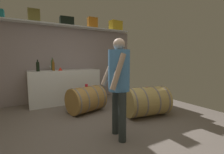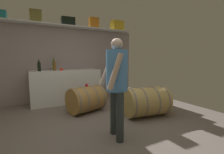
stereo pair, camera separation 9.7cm
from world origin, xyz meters
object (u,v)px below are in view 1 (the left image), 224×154
Objects in this scene: winemaker_pouring at (119,78)px; work_cabinet at (65,86)px; toolcase_olive at (34,16)px; wine_bottle_green at (52,65)px; wine_bottle_dark at (38,66)px; wine_barrel_far at (146,101)px; wine_glass at (51,67)px; wine_bottle_amber at (53,66)px; toolcase_black at (67,21)px; wine_barrel_near at (86,99)px; tasting_cup at (86,85)px; red_funnel at (60,69)px; toolcase_orange at (92,23)px; toolcase_yellow at (116,26)px.

work_cabinet is at bearing 14.91° from winemaker_pouring.
toolcase_olive is 0.91× the size of wine_bottle_green.
wine_bottle_dark is 0.29× the size of wine_barrel_far.
wine_glass is 0.09× the size of winemaker_pouring.
wine_bottle_amber is at bearing -38.25° from toolcase_olive.
wine_bottle_dark is (-0.85, -0.39, -1.25)m from toolcase_black.
toolcase_black is at bearing 2.41° from toolcase_olive.
wine_bottle_amber is 1.03× the size of wine_bottle_dark.
wine_bottle_amber is at bearing -141.63° from toolcase_black.
wine_glass is at bearing 98.27° from wine_barrel_near.
toolcase_olive is at bearing 163.47° from work_cabinet.
wine_glass is at bearing 149.05° from work_cabinet.
tasting_cup is at bearing -43.24° from wine_bottle_dark.
toolcase_olive is 2.02m from work_cabinet.
toolcase_black reaches higher than tasting_cup.
work_cabinet is 17.15× the size of red_funnel.
work_cabinet is 0.70m from wine_bottle_green.
wine_bottle_dark reaches higher than wine_glass.
toolcase_olive is 2.88× the size of red_funnel.
red_funnel is (0.18, -0.38, -0.04)m from wine_glass.
wine_bottle_amber is 4.68× the size of tasting_cup.
wine_barrel_near is (0.53, -1.16, -0.78)m from wine_bottle_green.
tasting_cup is at bearing -66.21° from red_funnel.
wine_barrel_far is at bearing -51.99° from wine_bottle_green.
wine_bottle_green is at bearing -171.62° from toolcase_orange.
toolcase_yellow is 0.41× the size of wine_barrel_far.
winemaker_pouring is (0.93, -2.27, -0.12)m from wine_bottle_dark.
wine_barrel_far is at bearing -56.50° from work_cabinet.
work_cabinet reaches higher than wine_barrel_far.
wine_glass is (-0.02, 0.32, -0.04)m from wine_bottle_amber.
wine_bottle_green is 0.48m from wine_bottle_dark.
wine_glass is 0.13× the size of wine_barrel_far.
wine_barrel_far is (1.98, -2.15, -2.04)m from toolcase_olive.
wine_glass reaches higher than tasting_cup.
tasting_cup is (0.39, -0.89, -0.35)m from red_funnel.
work_cabinet is 0.57m from red_funnel.
toolcase_yellow is at bearing 6.54° from work_cabinet.
toolcase_black is 0.91× the size of toolcase_yellow.
wine_glass reaches higher than work_cabinet.
winemaker_pouring is at bearing -67.74° from wine_bottle_dark.
wine_glass is 1.56m from wine_barrel_near.
wine_glass is at bearing 105.88° from wine_bottle_green.
wine_bottle_dark is at bearing -169.43° from wine_bottle_amber.
wine_bottle_dark is at bearing -178.82° from red_funnel.
wine_bottle_green is (-2.11, -0.11, -1.28)m from toolcase_yellow.
toolcase_yellow reaches higher than wine_bottle_dark.
tasting_cup is (0.56, -0.95, -0.43)m from wine_bottle_amber.
tasting_cup is (0.93, -0.88, -0.43)m from wine_bottle_dark.
toolcase_yellow is 3.40m from winemaker_pouring.
red_funnel is at bearing -60.80° from wine_bottle_green.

